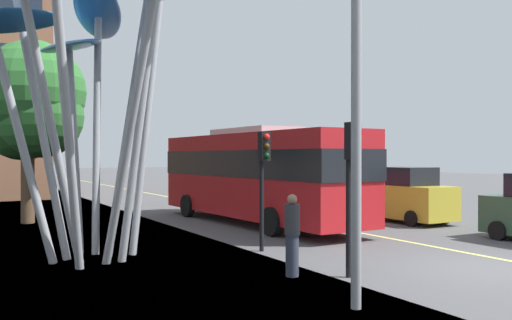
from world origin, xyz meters
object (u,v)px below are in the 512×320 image
Objects in this scene: traffic_light_kerb_near at (352,165)px; car_parked_mid at (403,196)px; leaf_sculpture at (97,5)px; pedestrian at (292,235)px; red_bus at (255,172)px; car_parked_far at (306,188)px; traffic_light_kerb_far at (263,165)px.

car_parked_mid is at bearing 40.35° from traffic_light_kerb_near.
leaf_sculpture reaches higher than car_parked_mid.
pedestrian is at bearing -49.19° from leaf_sculpture.
traffic_light_kerb_near is at bearing -46.70° from leaf_sculpture.
red_bus is at bearing 33.62° from leaf_sculpture.
car_parked_mid is 2.43× the size of pedestrian.
traffic_light_kerb_near is 0.78× the size of car_parked_far.
red_bus is 9.49m from pedestrian.
leaf_sculpture is 7.50m from pedestrian.
car_parked_far reaches higher than car_parked_mid.
pedestrian is at bearing -125.29° from car_parked_far.
car_parked_far is (8.12, 9.88, -1.36)m from traffic_light_kerb_far.
leaf_sculpture is (-7.15, -4.76, 4.39)m from red_bus.
car_parked_mid is 1.02× the size of car_parked_far.
traffic_light_kerb_far reaches higher than pedestrian.
traffic_light_kerb_near is 2.00m from pedestrian.
red_bus is 6.51× the size of pedestrian.
car_parked_mid is at bearing 11.06° from leaf_sculpture.
car_parked_mid is (8.36, 7.10, -1.41)m from traffic_light_kerb_near.
car_parked_far is at bearing 92.41° from car_parked_mid.
leaf_sculpture is at bearing 130.81° from pedestrian.
leaf_sculpture reaches higher than car_parked_far.
traffic_light_kerb_far is 9.14m from car_parked_mid.
red_bus is at bearing -141.10° from car_parked_far.
car_parked_far is (8.08, 13.63, -1.40)m from traffic_light_kerb_near.
pedestrian is at bearing -145.97° from car_parked_mid.
car_parked_far is at bearing 50.59° from traffic_light_kerb_far.
traffic_light_kerb_near is 15.91m from car_parked_far.
pedestrian is at bearing 143.26° from traffic_light_kerb_near.
traffic_light_kerb_near is at bearing -120.66° from car_parked_far.
pedestrian is (-3.83, -8.61, -1.13)m from red_bus.
red_bus is at bearing 63.21° from traffic_light_kerb_far.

